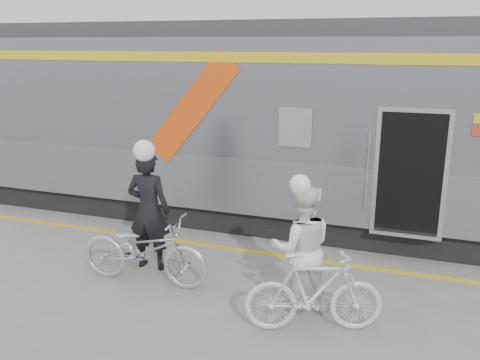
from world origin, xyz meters
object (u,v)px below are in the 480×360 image
at_px(man, 149,210).
at_px(bicycle_left, 144,250).
at_px(woman, 302,248).
at_px(bicycle_right, 314,292).

height_order(man, bicycle_left, man).
bearing_deg(bicycle_left, man, 17.49).
bearing_deg(woman, bicycle_left, -18.47).
height_order(bicycle_left, woman, woman).
distance_m(bicycle_left, bicycle_right, 2.84).
bearing_deg(bicycle_left, woman, -91.20).
bearing_deg(bicycle_right, man, 51.06).
relative_size(woman, bicycle_right, 0.99).
xyz_separation_m(man, bicycle_left, (0.20, -0.55, -0.46)).
relative_size(bicycle_left, woman, 1.17).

